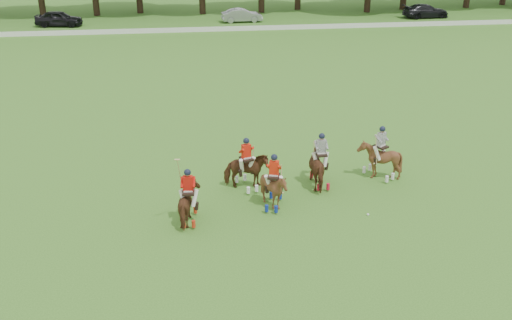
{
  "coord_description": "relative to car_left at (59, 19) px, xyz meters",
  "views": [
    {
      "loc": [
        -2.37,
        -17.07,
        10.94
      ],
      "look_at": [
        0.36,
        4.2,
        1.4
      ],
      "focal_mm": 40.0,
      "sensor_mm": 36.0,
      "label": 1
    }
  ],
  "objects": [
    {
      "name": "polo_stripe_b",
      "position": [
        20.41,
        -37.74,
        0.1
      ],
      "size": [
        2.01,
        2.06,
        2.41
      ],
      "color": "#482C13",
      "rests_on": "ground"
    },
    {
      "name": "polo_red_a",
      "position": [
        12.08,
        -40.59,
        0.01
      ],
      "size": [
        1.11,
        1.81,
        2.74
      ],
      "color": "#482C13",
      "rests_on": "ground"
    },
    {
      "name": "polo_red_c",
      "position": [
        15.41,
        -39.82,
        0.04
      ],
      "size": [
        1.63,
        1.73,
        2.28
      ],
      "color": "#482C13",
      "rests_on": "ground"
    },
    {
      "name": "ground",
      "position": [
        14.54,
        -42.5,
        -0.78
      ],
      "size": [
        180.0,
        180.0,
        0.0
      ],
      "primitive_type": "plane",
      "color": "#32651D",
      "rests_on": "ground"
    },
    {
      "name": "car_right",
      "position": [
        38.2,
        0.0,
        -0.06
      ],
      "size": [
        5.05,
        2.35,
        1.43
      ],
      "primitive_type": "imported",
      "rotation": [
        0.0,
        0.0,
        1.64
      ],
      "color": "black",
      "rests_on": "ground"
    },
    {
      "name": "polo_stripe_a",
      "position": [
        17.67,
        -38.16,
        0.09
      ],
      "size": [
        1.25,
        2.02,
        2.38
      ],
      "color": "#482C13",
      "rests_on": "ground"
    },
    {
      "name": "polo_ball",
      "position": [
        18.93,
        -40.99,
        -0.73
      ],
      "size": [
        0.09,
        0.09,
        0.09
      ],
      "primitive_type": "sphere",
      "color": "white",
      "rests_on": "ground"
    },
    {
      "name": "car_left",
      "position": [
        0.0,
        0.0,
        0.0
      ],
      "size": [
        4.76,
        2.43,
        1.55
      ],
      "primitive_type": "imported",
      "rotation": [
        0.0,
        0.0,
        1.44
      ],
      "color": "black",
      "rests_on": "ground"
    },
    {
      "name": "car_mid",
      "position": [
        18.33,
        0.0,
        -0.09
      ],
      "size": [
        4.23,
        1.67,
        1.37
      ],
      "primitive_type": "imported",
      "rotation": [
        0.0,
        0.0,
        1.62
      ],
      "color": "#95969A",
      "rests_on": "ground"
    },
    {
      "name": "polo_red_b",
      "position": [
        14.53,
        -38.07,
        0.04
      ],
      "size": [
        1.92,
        1.78,
        2.3
      ],
      "color": "#482C13",
      "rests_on": "ground"
    },
    {
      "name": "boundary_rail",
      "position": [
        14.54,
        -4.5,
        -0.56
      ],
      "size": [
        120.0,
        0.1,
        0.44
      ],
      "primitive_type": "cube",
      "color": "white",
      "rests_on": "ground"
    }
  ]
}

